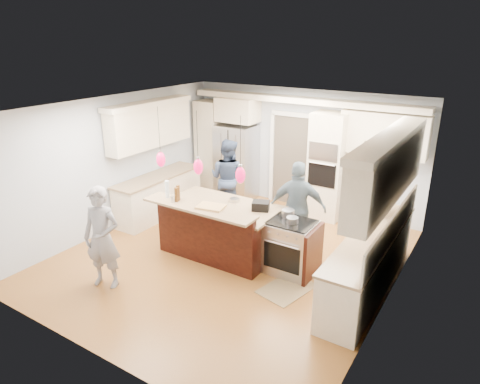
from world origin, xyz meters
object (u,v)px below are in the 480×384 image
(kitchen_island, at_px, (220,228))
(person_bar_end, at_px, (102,238))
(island_range, at_px, (292,247))
(person_far_left, at_px, (228,178))
(refrigerator, at_px, (236,162))

(kitchen_island, bearing_deg, person_bar_end, -116.45)
(island_range, height_order, person_far_left, person_far_left)
(island_range, distance_m, person_far_left, 2.72)
(kitchen_island, distance_m, person_bar_end, 2.12)
(person_far_left, bearing_deg, island_range, 143.18)
(person_bar_end, bearing_deg, kitchen_island, 45.14)
(kitchen_island, height_order, person_bar_end, person_bar_end)
(kitchen_island, distance_m, island_range, 1.41)
(refrigerator, bearing_deg, person_bar_end, -85.21)
(person_bar_end, height_order, person_far_left, person_far_left)
(kitchen_island, xyz_separation_m, island_range, (1.41, 0.08, -0.03))
(refrigerator, relative_size, island_range, 1.96)
(refrigerator, relative_size, person_bar_end, 1.09)
(kitchen_island, height_order, island_range, kitchen_island)
(person_bar_end, bearing_deg, refrigerator, 76.38)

